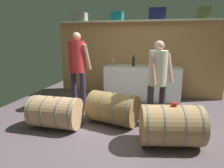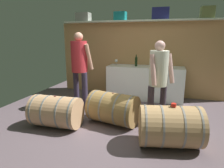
# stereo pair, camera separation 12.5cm
# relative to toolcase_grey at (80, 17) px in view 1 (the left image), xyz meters

# --- Properties ---
(ground_plane) EXTENTS (5.78, 7.97, 0.02)m
(ground_plane) POSITION_rel_toolcase_grey_xyz_m (1.60, -1.64, -2.16)
(ground_plane) COLOR #5C4D54
(back_wall_panel) EXTENTS (4.58, 0.10, 2.00)m
(back_wall_panel) POSITION_rel_toolcase_grey_xyz_m (1.60, 0.15, -1.15)
(back_wall_panel) COLOR tan
(back_wall_panel) RESTS_ON ground
(high_shelf_board) EXTENTS (4.22, 0.40, 0.03)m
(high_shelf_board) POSITION_rel_toolcase_grey_xyz_m (1.60, 0.00, -0.13)
(high_shelf_board) COLOR silver
(high_shelf_board) RESTS_ON back_wall_panel
(toolcase_grey) EXTENTS (0.39, 0.26, 0.24)m
(toolcase_grey) POSITION_rel_toolcase_grey_xyz_m (0.00, 0.00, 0.00)
(toolcase_grey) COLOR gray
(toolcase_grey) RESTS_ON high_shelf_board
(toolcase_teal) EXTENTS (0.32, 0.25, 0.23)m
(toolcase_teal) POSITION_rel_toolcase_grey_xyz_m (1.07, 0.00, -0.00)
(toolcase_teal) COLOR #157D83
(toolcase_teal) RESTS_ON high_shelf_board
(toolcase_navy) EXTENTS (0.42, 0.23, 0.29)m
(toolcase_navy) POSITION_rel_toolcase_grey_xyz_m (2.12, 0.00, 0.03)
(toolcase_navy) COLOR navy
(toolcase_navy) RESTS_ON high_shelf_board
(toolcase_olive) EXTENTS (0.30, 0.30, 0.27)m
(toolcase_olive) POSITION_rel_toolcase_grey_xyz_m (3.19, 0.00, 0.02)
(toolcase_olive) COLOR olive
(toolcase_olive) RESTS_ON high_shelf_board
(work_cabinet) EXTENTS (1.96, 0.62, 0.86)m
(work_cabinet) POSITION_rel_toolcase_grey_xyz_m (1.82, -0.22, -1.72)
(work_cabinet) COLOR white
(work_cabinet) RESTS_ON ground
(wine_bottle_dark) EXTENTS (0.07, 0.07, 0.30)m
(wine_bottle_dark) POSITION_rel_toolcase_grey_xyz_m (1.58, -0.25, -1.15)
(wine_bottle_dark) COLOR black
(wine_bottle_dark) RESTS_ON work_cabinet
(wine_glass) EXTENTS (0.08, 0.08, 0.16)m
(wine_glass) POSITION_rel_toolcase_grey_xyz_m (1.01, -0.14, -1.18)
(wine_glass) COLOR white
(wine_glass) RESTS_ON work_cabinet
(red_funnel) EXTENTS (0.11, 0.11, 0.11)m
(red_funnel) POSITION_rel_toolcase_grey_xyz_m (2.22, -0.21, -1.23)
(red_funnel) COLOR red
(red_funnel) RESTS_ON work_cabinet
(wine_barrel_near) EXTENTS (1.01, 0.80, 0.63)m
(wine_barrel_near) POSITION_rel_toolcase_grey_xyz_m (2.49, -2.48, -1.83)
(wine_barrel_near) COLOR #A98254
(wine_barrel_near) RESTS_ON ground
(wine_barrel_far) EXTENTS (0.89, 0.60, 0.58)m
(wine_barrel_far) POSITION_rel_toolcase_grey_xyz_m (0.50, -2.40, -1.86)
(wine_barrel_far) COLOR tan
(wine_barrel_far) RESTS_ON ground
(wine_barrel_flank) EXTENTS (1.00, 0.76, 0.60)m
(wine_barrel_flank) POSITION_rel_toolcase_grey_xyz_m (1.46, -1.96, -1.85)
(wine_barrel_flank) COLOR olive
(wine_barrel_flank) RESTS_ON ground
(tasting_cup) EXTENTS (0.07, 0.07, 0.05)m
(tasting_cup) POSITION_rel_toolcase_grey_xyz_m (2.52, -2.48, -1.50)
(tasting_cup) COLOR red
(tasting_cup) RESTS_ON wine_barrel_near
(winemaker_pouring) EXTENTS (0.47, 0.45, 1.55)m
(winemaker_pouring) POSITION_rel_toolcase_grey_xyz_m (2.25, -1.78, -1.20)
(winemaker_pouring) COLOR #352B36
(winemaker_pouring) RESTS_ON ground
(visitor_tasting) EXTENTS (0.55, 0.47, 1.71)m
(visitor_tasting) POSITION_rel_toolcase_grey_xyz_m (0.46, -1.28, -1.10)
(visitor_tasting) COLOR #332A3F
(visitor_tasting) RESTS_ON ground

